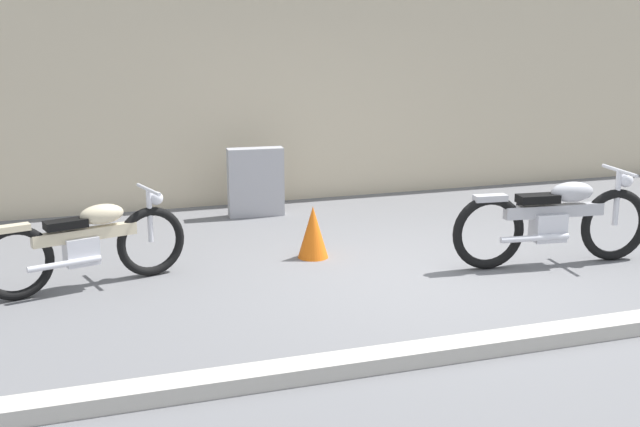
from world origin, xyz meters
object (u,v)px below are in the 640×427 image
(motorcycle_cream, at_px, (88,243))
(motorcycle_silver, at_px, (555,220))
(stone_marker, at_px, (256,182))
(traffic_cone, at_px, (313,232))
(helmet, at_px, (526,206))

(motorcycle_cream, distance_m, motorcycle_silver, 4.57)
(stone_marker, height_order, traffic_cone, stone_marker)
(motorcycle_cream, bearing_deg, traffic_cone, -9.04)
(helmet, relative_size, motorcycle_cream, 0.13)
(traffic_cone, distance_m, motorcycle_silver, 2.46)
(motorcycle_silver, bearing_deg, motorcycle_cream, 176.45)
(helmet, xyz_separation_m, motorcycle_cream, (-5.37, -1.09, 0.30))
(motorcycle_cream, bearing_deg, motorcycle_silver, -24.56)
(helmet, distance_m, motorcycle_silver, 2.06)
(stone_marker, relative_size, traffic_cone, 1.58)
(stone_marker, bearing_deg, helmet, -18.93)
(stone_marker, relative_size, helmet, 3.45)
(traffic_cone, relative_size, motorcycle_silver, 0.26)
(stone_marker, bearing_deg, traffic_cone, -86.29)
(stone_marker, bearing_deg, motorcycle_silver, -51.25)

